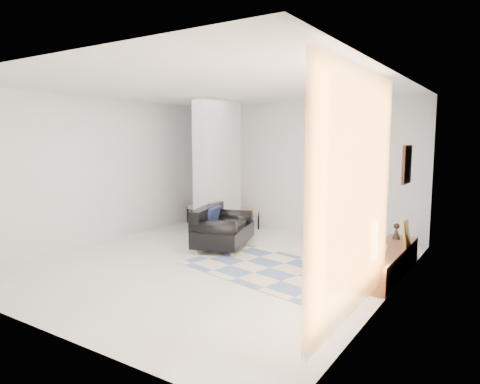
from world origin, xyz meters
The scene contains 17 objects.
floor centered at (0.00, 0.00, 0.00)m, with size 6.00×6.00×0.00m, color silver.
ceiling centered at (0.00, 0.00, 2.80)m, with size 6.00×6.00×0.00m, color white.
wall_back centered at (0.00, 3.00, 1.40)m, with size 6.00×6.00×0.00m, color silver.
wall_front centered at (0.00, -3.00, 1.40)m, with size 6.00×6.00×0.00m, color silver.
wall_left centered at (-2.75, 0.00, 1.40)m, with size 6.00×6.00×0.00m, color silver.
wall_right centered at (2.75, 0.00, 1.40)m, with size 6.00×6.00×0.00m, color silver.
partition_column centered at (-1.10, 1.60, 1.40)m, with size 0.35×1.20×2.80m, color #A9AEB0.
hallway_door centered at (-2.10, 2.96, 1.02)m, with size 0.85×0.06×2.04m, color silver.
curtain centered at (2.67, -1.15, 1.45)m, with size 2.55×2.55×0.00m, color gold.
wall_art centered at (2.72, 0.90, 1.65)m, with size 0.04×0.45×0.55m, color #35190E.
media_console centered at (2.52, 0.90, 0.20)m, with size 0.45×2.05×0.80m.
loveseat centered at (-0.52, 0.87, 0.36)m, with size 1.21×1.60×0.76m.
daybed centered at (-1.64, 2.49, 0.42)m, with size 1.85×1.12×0.77m.
area_rug centered at (0.90, 0.20, 0.01)m, with size 2.56×1.71×0.01m, color beige.
cylinder_lamp centered at (2.50, 0.18, 0.67)m, with size 0.10×0.10×0.54m, color white.
bronze_figurine centered at (2.47, 1.58, 0.53)m, with size 0.13×0.13×0.25m, color #332216, non-canonical shape.
vase centered at (2.47, 0.63, 0.50)m, with size 0.20×0.20×0.20m, color white.
Camera 1 is at (4.02, -5.48, 2.01)m, focal length 32.00 mm.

